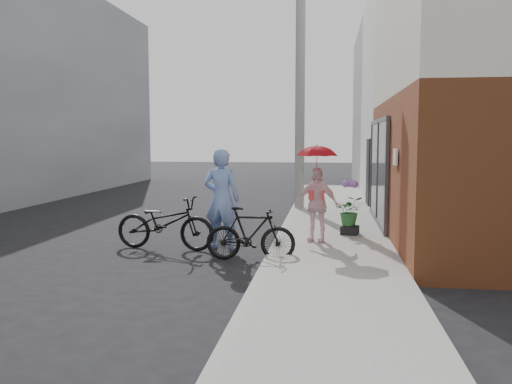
% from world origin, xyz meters
% --- Properties ---
extents(ground, '(80.00, 80.00, 0.00)m').
position_xyz_m(ground, '(0.00, 0.00, 0.00)').
color(ground, black).
rests_on(ground, ground).
extents(sidewalk, '(2.20, 24.00, 0.12)m').
position_xyz_m(sidewalk, '(2.10, 2.00, 0.06)').
color(sidewalk, gray).
rests_on(sidewalk, ground).
extents(curb, '(0.12, 24.00, 0.12)m').
position_xyz_m(curb, '(0.94, 2.00, 0.06)').
color(curb, '#9E9E99').
rests_on(curb, ground).
extents(plaster_building, '(8.00, 6.00, 7.00)m').
position_xyz_m(plaster_building, '(7.20, 9.00, 3.50)').
color(plaster_building, silver).
rests_on(plaster_building, ground).
extents(east_building_far, '(8.00, 8.00, 7.00)m').
position_xyz_m(east_building_far, '(7.20, 16.00, 3.50)').
color(east_building_far, slate).
rests_on(east_building_far, ground).
extents(utility_pole, '(0.28, 0.28, 7.00)m').
position_xyz_m(utility_pole, '(1.10, 6.00, 3.50)').
color(utility_pole, '#9E9E99').
rests_on(utility_pole, ground).
extents(officer, '(0.78, 0.56, 1.97)m').
position_xyz_m(officer, '(-0.10, 0.30, 0.98)').
color(officer, '#7A98D9').
rests_on(officer, ground).
extents(bike_left, '(2.05, 0.89, 1.04)m').
position_xyz_m(bike_left, '(-1.19, 0.13, 0.52)').
color(bike_left, black).
rests_on(bike_left, ground).
extents(bike_right, '(1.60, 0.51, 0.95)m').
position_xyz_m(bike_right, '(0.60, -0.59, 0.48)').
color(bike_right, black).
rests_on(bike_right, ground).
extents(kimono_woman, '(0.92, 0.56, 1.47)m').
position_xyz_m(kimono_woman, '(1.72, 0.76, 0.86)').
color(kimono_woman, '#FFD5DC').
rests_on(kimono_woman, sidewalk).
extents(parasol, '(0.81, 0.81, 0.71)m').
position_xyz_m(parasol, '(1.72, 0.76, 1.95)').
color(parasol, red).
rests_on(parasol, kimono_woman).
extents(planter, '(0.42, 0.42, 0.18)m').
position_xyz_m(planter, '(2.42, 1.64, 0.21)').
color(planter, black).
rests_on(planter, sidewalk).
extents(potted_plant, '(0.58, 0.50, 0.64)m').
position_xyz_m(potted_plant, '(2.42, 1.64, 0.62)').
color(potted_plant, '#2D7134').
rests_on(potted_plant, planter).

